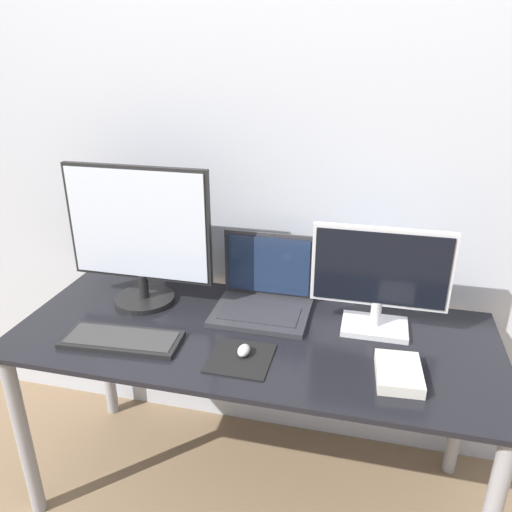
{
  "coord_description": "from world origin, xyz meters",
  "views": [
    {
      "loc": [
        0.36,
        -1.08,
        1.63
      ],
      "look_at": [
        -0.0,
        0.4,
        0.98
      ],
      "focal_mm": 35.0,
      "sensor_mm": 36.0,
      "label": 1
    }
  ],
  "objects_px": {
    "laptop": "(263,293)",
    "book": "(399,373)",
    "monitor_right": "(380,278)",
    "mouse": "(244,350)",
    "monitor_left": "(139,235)",
    "keyboard": "(122,339)"
  },
  "relations": [
    {
      "from": "mouse",
      "to": "book",
      "type": "bearing_deg",
      "value": -0.16
    },
    {
      "from": "keyboard",
      "to": "laptop",
      "type": "bearing_deg",
      "value": 39.5
    },
    {
      "from": "keyboard",
      "to": "book",
      "type": "distance_m",
      "value": 0.89
    },
    {
      "from": "book",
      "to": "monitor_left",
      "type": "bearing_deg",
      "value": 164.14
    },
    {
      "from": "monitor_right",
      "to": "laptop",
      "type": "distance_m",
      "value": 0.43
    },
    {
      "from": "keyboard",
      "to": "monitor_left",
      "type": "bearing_deg",
      "value": 99.96
    },
    {
      "from": "mouse",
      "to": "monitor_right",
      "type": "bearing_deg",
      "value": 33.65
    },
    {
      "from": "monitor_right",
      "to": "monitor_left",
      "type": "bearing_deg",
      "value": -180.0
    },
    {
      "from": "monitor_left",
      "to": "monitor_right",
      "type": "relative_size",
      "value": 1.2
    },
    {
      "from": "monitor_right",
      "to": "laptop",
      "type": "bearing_deg",
      "value": 172.74
    },
    {
      "from": "book",
      "to": "keyboard",
      "type": "bearing_deg",
      "value": -179.04
    },
    {
      "from": "monitor_right",
      "to": "mouse",
      "type": "distance_m",
      "value": 0.51
    },
    {
      "from": "laptop",
      "to": "book",
      "type": "bearing_deg",
      "value": -33.35
    },
    {
      "from": "laptop",
      "to": "mouse",
      "type": "bearing_deg",
      "value": -88.21
    },
    {
      "from": "laptop",
      "to": "book",
      "type": "relative_size",
      "value": 1.77
    },
    {
      "from": "laptop",
      "to": "mouse",
      "type": "xyz_separation_m",
      "value": [
        0.01,
        -0.32,
        -0.05
      ]
    },
    {
      "from": "monitor_left",
      "to": "book",
      "type": "distance_m",
      "value": 1.01
    },
    {
      "from": "monitor_right",
      "to": "book",
      "type": "relative_size",
      "value": 2.34
    },
    {
      "from": "monitor_right",
      "to": "mouse",
      "type": "xyz_separation_m",
      "value": [
        -0.4,
        -0.27,
        -0.18
      ]
    },
    {
      "from": "monitor_right",
      "to": "mouse",
      "type": "bearing_deg",
      "value": -146.35
    },
    {
      "from": "mouse",
      "to": "book",
      "type": "distance_m",
      "value": 0.47
    },
    {
      "from": "monitor_left",
      "to": "mouse",
      "type": "xyz_separation_m",
      "value": [
        0.46,
        -0.27,
        -0.25
      ]
    }
  ]
}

